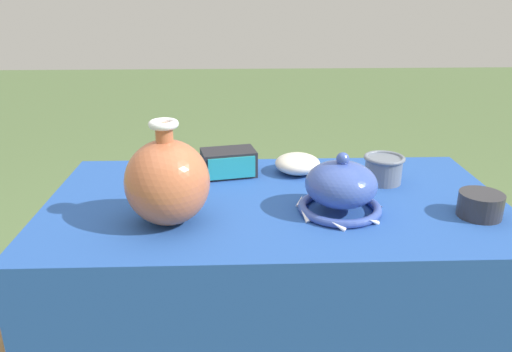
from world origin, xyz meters
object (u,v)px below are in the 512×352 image
object	(u,v)px
mosaic_tile_box	(229,163)
pot_squat_charcoal	(480,205)
cup_wide_slate	(384,168)
vase_dome_bell	(341,189)
bowl_shallow_ivory	(298,164)
vase_tall_bulbous	(167,181)

from	to	relation	value
mosaic_tile_box	pot_squat_charcoal	size ratio (longest dim) A/B	1.61
cup_wide_slate	pot_squat_charcoal	distance (m)	0.30
vase_dome_bell	pot_squat_charcoal	bearing A→B (deg)	-6.47
cup_wide_slate	bowl_shallow_ivory	world-z (taller)	cup_wide_slate
pot_squat_charcoal	cup_wide_slate	bearing A→B (deg)	126.97
vase_tall_bulbous	cup_wide_slate	size ratio (longest dim) A/B	2.16
vase_dome_bell	cup_wide_slate	bearing A→B (deg)	50.15
vase_dome_bell	pot_squat_charcoal	distance (m)	0.35
vase_tall_bulbous	vase_dome_bell	distance (m)	0.43
pot_squat_charcoal	vase_tall_bulbous	bearing A→B (deg)	-179.71
vase_dome_bell	bowl_shallow_ivory	xyz separation A→B (m)	(-0.08, 0.29, -0.03)
mosaic_tile_box	cup_wide_slate	bearing A→B (deg)	-21.40
cup_wide_slate	bowl_shallow_ivory	distance (m)	0.26
mosaic_tile_box	pot_squat_charcoal	bearing A→B (deg)	-38.23
mosaic_tile_box	pot_squat_charcoal	distance (m)	0.70
vase_tall_bulbous	vase_dome_bell	xyz separation A→B (m)	(0.42, 0.04, -0.04)
vase_tall_bulbous	bowl_shallow_ivory	size ratio (longest dim) A/B	1.84
mosaic_tile_box	bowl_shallow_ivory	distance (m)	0.21
pot_squat_charcoal	vase_dome_bell	bearing A→B (deg)	173.53
vase_tall_bulbous	cup_wide_slate	bearing A→B (deg)	22.19
vase_dome_bell	bowl_shallow_ivory	distance (m)	0.30
vase_dome_bell	mosaic_tile_box	world-z (taller)	vase_dome_bell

